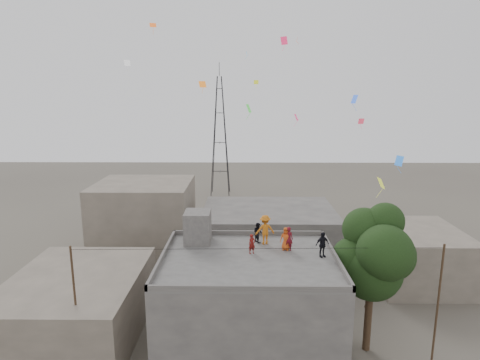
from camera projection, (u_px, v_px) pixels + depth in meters
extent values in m
plane|color=#4C463E|center=(248.00, 353.00, 24.12)|extent=(140.00, 140.00, 0.00)
cube|color=#4B4946|center=(249.00, 308.00, 23.50)|extent=(10.00, 8.00, 6.00)
cube|color=#504E4B|center=(249.00, 259.00, 22.86)|extent=(10.00, 8.00, 0.10)
cube|color=#4B4946|center=(248.00, 233.00, 26.66)|extent=(10.00, 0.15, 0.30)
cube|color=#4B4946|center=(250.00, 289.00, 18.98)|extent=(10.00, 0.15, 0.30)
cube|color=#4B4946|center=(335.00, 256.00, 22.77)|extent=(0.15, 8.00, 0.30)
cube|color=#4B4946|center=(163.00, 256.00, 22.87)|extent=(0.15, 8.00, 0.30)
cube|color=#4B4946|center=(198.00, 227.00, 25.22)|extent=(1.60, 1.80, 2.00)
cube|color=#63594E|center=(77.00, 305.00, 25.77)|extent=(8.00, 10.00, 4.00)
cube|color=#4B4946|center=(268.00, 235.00, 37.28)|extent=(12.00, 9.00, 5.00)
cube|color=#63594E|center=(145.00, 218.00, 39.15)|extent=(9.00, 8.00, 7.00)
cube|color=#63594E|center=(415.00, 255.00, 33.30)|extent=(7.00, 8.00, 4.40)
cylinder|color=black|center=(368.00, 319.00, 24.12)|extent=(0.44, 0.44, 4.00)
cylinder|color=black|center=(372.00, 294.00, 23.89)|extent=(0.64, 0.91, 2.14)
sphere|color=black|center=(372.00, 270.00, 23.46)|extent=(3.60, 3.60, 3.60)
sphere|color=black|center=(390.00, 255.00, 23.57)|extent=(3.00, 3.00, 3.00)
sphere|color=black|center=(354.00, 260.00, 23.87)|extent=(2.80, 2.80, 2.80)
sphere|color=black|center=(385.00, 253.00, 22.38)|extent=(3.20, 3.20, 3.20)
sphere|color=black|center=(364.00, 229.00, 23.88)|extent=(2.60, 2.60, 2.60)
sphere|color=black|center=(385.00, 221.00, 23.46)|extent=(2.20, 2.20, 2.20)
cylinder|color=black|center=(76.00, 310.00, 21.98)|extent=(0.12, 0.12, 7.40)
cylinder|color=black|center=(438.00, 307.00, 22.27)|extent=(0.12, 0.12, 7.40)
cylinder|color=black|center=(259.00, 249.00, 21.40)|extent=(20.00, 0.52, 0.02)
cylinder|color=black|center=(214.00, 137.00, 60.60)|extent=(1.27, 1.27, 18.01)
cylinder|color=black|center=(225.00, 137.00, 60.58)|extent=(1.27, 1.27, 18.01)
cylinder|color=black|center=(226.00, 136.00, 62.24)|extent=(1.27, 1.27, 18.01)
cylinder|color=black|center=(215.00, 136.00, 62.26)|extent=(1.27, 1.27, 18.01)
cube|color=black|center=(220.00, 171.00, 62.54)|extent=(2.36, 0.08, 0.08)
cube|color=black|center=(220.00, 171.00, 62.54)|extent=(0.08, 2.36, 0.08)
cube|color=black|center=(220.00, 142.00, 61.61)|extent=(1.81, 0.08, 0.08)
cube|color=black|center=(220.00, 142.00, 61.61)|extent=(0.08, 1.81, 0.08)
cube|color=black|center=(220.00, 113.00, 60.67)|extent=(1.26, 0.08, 0.08)
cube|color=black|center=(220.00, 113.00, 60.67)|extent=(0.08, 1.26, 0.08)
cube|color=black|center=(219.00, 89.00, 59.93)|extent=(0.82, 0.08, 0.08)
cube|color=black|center=(219.00, 89.00, 59.93)|extent=(0.08, 0.82, 0.08)
cylinder|color=black|center=(219.00, 69.00, 59.35)|extent=(0.08, 0.08, 2.00)
imported|color=maroon|center=(289.00, 239.00, 23.95)|extent=(0.63, 0.54, 1.47)
imported|color=#CA4D17|center=(286.00, 239.00, 24.01)|extent=(0.78, 0.62, 1.40)
imported|color=black|center=(258.00, 232.00, 25.30)|extent=(0.74, 0.78, 1.27)
imported|color=black|center=(322.00, 245.00, 22.95)|extent=(0.95, 0.68, 1.50)
imported|color=#C66916|center=(265.00, 230.00, 24.94)|extent=(1.31, 0.91, 1.86)
imported|color=maroon|center=(252.00, 244.00, 23.45)|extent=(0.51, 0.45, 1.18)
plane|color=orange|center=(203.00, 84.00, 26.37)|extent=(0.52, 0.41, 0.41)
plane|color=#FF2870|center=(296.00, 117.00, 31.43)|extent=(0.29, 0.60, 0.53)
plane|color=yellow|center=(256.00, 82.00, 33.55)|extent=(0.39, 0.23, 0.32)
plane|color=blue|center=(354.00, 99.00, 25.29)|extent=(0.33, 0.59, 0.53)
plane|color=white|center=(127.00, 63.00, 32.49)|extent=(0.50, 0.36, 0.46)
plane|color=#F7431B|center=(297.00, 39.00, 35.75)|extent=(0.14, 0.40, 0.38)
plane|color=green|center=(249.00, 108.00, 23.95)|extent=(0.35, 0.56, 0.49)
plane|color=#DF344F|center=(361.00, 121.00, 30.76)|extent=(0.47, 0.21, 0.42)
plane|color=orange|center=(153.00, 25.00, 24.91)|extent=(0.47, 0.39, 0.29)
plane|color=#4AA1E0|center=(247.00, 53.00, 37.29)|extent=(0.13, 0.42, 0.40)
plane|color=#D8E733|center=(381.00, 183.00, 22.04)|extent=(0.29, 0.66, 0.59)
plane|color=#F6265E|center=(284.00, 41.00, 25.50)|extent=(0.47, 0.45, 0.48)
plane|color=blue|center=(399.00, 161.00, 22.93)|extent=(0.34, 0.59, 0.57)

